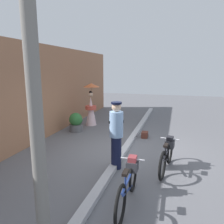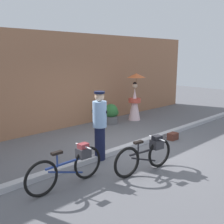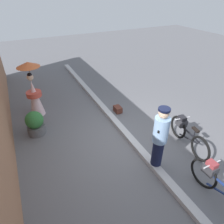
{
  "view_description": "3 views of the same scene",
  "coord_description": "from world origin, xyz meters",
  "px_view_note": "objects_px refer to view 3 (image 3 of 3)",
  "views": [
    {
      "loc": [
        -6.05,
        -1.42,
        2.51
      ],
      "look_at": [
        -0.15,
        0.35,
        1.25
      ],
      "focal_mm": 34.59,
      "sensor_mm": 36.0,
      "label": 1
    },
    {
      "loc": [
        -5.26,
        -4.83,
        2.54
      ],
      "look_at": [
        -0.22,
        0.44,
        1.01
      ],
      "focal_mm": 43.02,
      "sensor_mm": 36.0,
      "label": 2
    },
    {
      "loc": [
        -3.77,
        2.47,
        3.86
      ],
      "look_at": [
        0.31,
        0.46,
        0.95
      ],
      "focal_mm": 32.07,
      "sensor_mm": 36.0,
      "label": 3
    }
  ],
  "objects_px": {
    "person_officer": "(160,138)",
    "person_with_parasol": "(33,91)",
    "potted_plant_by_door": "(35,123)",
    "bicycle_far_side": "(187,134)",
    "bicycle_near_officer": "(222,187)",
    "backpack_on_pavement": "(118,109)"
  },
  "relations": [
    {
      "from": "person_officer",
      "to": "person_with_parasol",
      "type": "bearing_deg",
      "value": 30.32
    },
    {
      "from": "person_officer",
      "to": "potted_plant_by_door",
      "type": "xyz_separation_m",
      "value": [
        2.7,
        2.43,
        -0.54
      ]
    },
    {
      "from": "bicycle_far_side",
      "to": "potted_plant_by_door",
      "type": "xyz_separation_m",
      "value": [
        2.41,
        3.67,
        -0.02
      ]
    },
    {
      "from": "bicycle_far_side",
      "to": "person_with_parasol",
      "type": "height_order",
      "value": "person_with_parasol"
    },
    {
      "from": "bicycle_near_officer",
      "to": "backpack_on_pavement",
      "type": "bearing_deg",
      "value": 3.78
    },
    {
      "from": "bicycle_near_officer",
      "to": "backpack_on_pavement",
      "type": "xyz_separation_m",
      "value": [
        4.0,
        0.26,
        -0.31
      ]
    },
    {
      "from": "person_officer",
      "to": "person_with_parasol",
      "type": "distance_m",
      "value": 4.41
    },
    {
      "from": "person_officer",
      "to": "backpack_on_pavement",
      "type": "relative_size",
      "value": 5.37
    },
    {
      "from": "person_with_parasol",
      "to": "potted_plant_by_door",
      "type": "relative_size",
      "value": 2.45
    },
    {
      "from": "bicycle_far_side",
      "to": "person_officer",
      "type": "distance_m",
      "value": 1.37
    },
    {
      "from": "person_with_parasol",
      "to": "potted_plant_by_door",
      "type": "bearing_deg",
      "value": 169.62
    },
    {
      "from": "bicycle_near_officer",
      "to": "backpack_on_pavement",
      "type": "distance_m",
      "value": 4.02
    },
    {
      "from": "person_officer",
      "to": "person_with_parasol",
      "type": "relative_size",
      "value": 0.92
    },
    {
      "from": "person_officer",
      "to": "potted_plant_by_door",
      "type": "bearing_deg",
      "value": 42.01
    },
    {
      "from": "bicycle_near_officer",
      "to": "person_with_parasol",
      "type": "height_order",
      "value": "person_with_parasol"
    },
    {
      "from": "person_officer",
      "to": "backpack_on_pavement",
      "type": "height_order",
      "value": "person_officer"
    },
    {
      "from": "person_with_parasol",
      "to": "backpack_on_pavement",
      "type": "xyz_separation_m",
      "value": [
        -1.12,
        -2.57,
        -0.78
      ]
    },
    {
      "from": "bicycle_near_officer",
      "to": "bicycle_far_side",
      "type": "xyz_separation_m",
      "value": [
        1.61,
        -0.63,
        -0.02
      ]
    },
    {
      "from": "person_with_parasol",
      "to": "person_officer",
      "type": "bearing_deg",
      "value": -149.68
    },
    {
      "from": "bicycle_near_officer",
      "to": "bicycle_far_side",
      "type": "distance_m",
      "value": 1.73
    },
    {
      "from": "bicycle_near_officer",
      "to": "potted_plant_by_door",
      "type": "xyz_separation_m",
      "value": [
        4.02,
        3.04,
        -0.04
      ]
    },
    {
      "from": "person_officer",
      "to": "backpack_on_pavement",
      "type": "distance_m",
      "value": 2.82
    }
  ]
}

